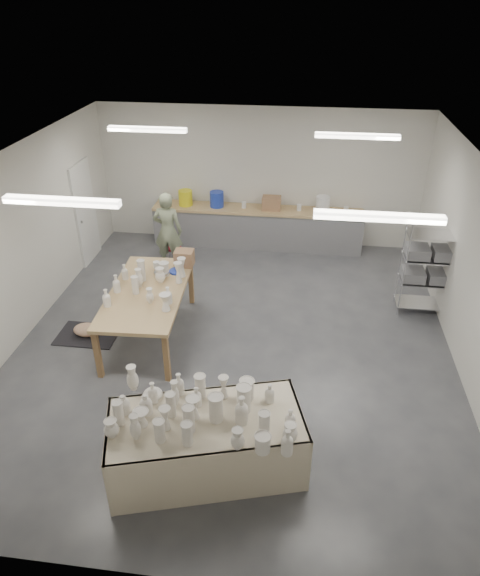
# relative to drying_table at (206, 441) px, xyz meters

# --- Properties ---
(room) EXTENTS (8.00, 8.02, 3.00)m
(room) POSITION_rel_drying_table_xyz_m (-0.13, 2.67, 1.61)
(room) COLOR #424449
(room) RESTS_ON ground
(back_counter) EXTENTS (4.60, 0.60, 1.24)m
(back_counter) POSITION_rel_drying_table_xyz_m (-0.03, 6.27, 0.04)
(back_counter) COLOR #AA7E53
(back_counter) RESTS_ON ground
(wire_shelf) EXTENTS (0.88, 0.48, 1.80)m
(wire_shelf) POSITION_rel_drying_table_xyz_m (3.18, 3.99, 0.47)
(wire_shelf) COLOR silver
(wire_shelf) RESTS_ON ground
(drying_table) EXTENTS (2.47, 1.69, 1.15)m
(drying_table) POSITION_rel_drying_table_xyz_m (0.00, 0.00, 0.00)
(drying_table) COLOR olive
(drying_table) RESTS_ON ground
(work_table) EXTENTS (1.28, 2.39, 1.25)m
(work_table) POSITION_rel_drying_table_xyz_m (-1.38, 2.69, 0.44)
(work_table) COLOR #AA7E53
(work_table) RESTS_ON ground
(rug) EXTENTS (1.00, 0.70, 0.02)m
(rug) POSITION_rel_drying_table_xyz_m (-2.50, 2.44, -0.43)
(rug) COLOR black
(rug) RESTS_ON ground
(cat) EXTENTS (0.54, 0.46, 0.20)m
(cat) POSITION_rel_drying_table_xyz_m (-2.48, 2.43, -0.32)
(cat) COLOR white
(cat) RESTS_ON rug
(potter) EXTENTS (0.60, 0.40, 1.63)m
(potter) POSITION_rel_drying_table_xyz_m (-1.72, 5.05, 0.37)
(potter) COLOR gray
(potter) RESTS_ON ground
(red_stool) EXTENTS (0.46, 0.46, 0.34)m
(red_stool) POSITION_rel_drying_table_xyz_m (-1.72, 5.32, -0.14)
(red_stool) COLOR red
(red_stool) RESTS_ON ground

